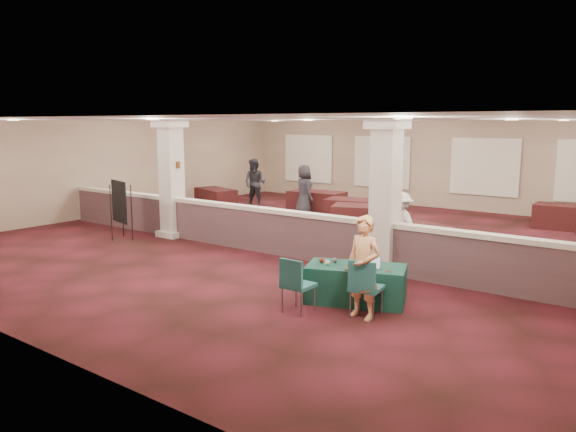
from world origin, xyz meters
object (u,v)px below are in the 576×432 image
Objects in this scene: conf_chair_main at (365,284)px; attendee_b at (400,225)px; far_table_back_right at (566,217)px; far_table_front_left at (216,198)px; near_table at (356,284)px; attendee_d at (304,191)px; far_table_front_center at (368,220)px; far_table_back_center at (357,212)px; conf_chair_side at (295,281)px; far_table_back_left at (316,202)px; far_table_front_right at (421,237)px; attendee_a at (255,183)px; woman at (363,267)px; easel_board at (119,202)px.

attendee_b is at bearing 100.55° from conf_chair_main.
far_table_front_left is at bearing -164.23° from far_table_back_right.
near_table is 9.30m from attendee_d.
far_table_front_center reaches higher than far_table_back_center.
far_table_back_center is at bearing 113.15° from conf_chair_side.
far_table_back_left is (3.72, 1.15, 0.03)m from far_table_front_left.
far_table_front_center is 1.25× the size of far_table_front_right.
far_table_back_left is 6.62m from attendee_b.
conf_chair_main is 5.39m from far_table_front_right.
attendee_a reaches higher than far_table_front_right.
far_table_back_left is 0.81m from attendee_d.
attendee_b is 6.28m from attendee_d.
conf_chair_side is 0.53× the size of far_table_front_left.
attendee_d is at bearing 155.44° from far_table_front_right.
near_table is 4.68m from far_table_front_right.
near_table is 0.94× the size of attendee_a.
far_table_front_left is at bearing 37.35° from attendee_d.
woman is at bearing 25.61° from conf_chair_side.
conf_chair_main is 10.38m from far_table_back_right.
far_table_back_right is at bearing 43.31° from far_table_front_center.
attendee_a reaches higher than conf_chair_main.
far_table_back_left is (-6.00, 7.67, 0.06)m from near_table.
easel_board reaches higher than near_table.
conf_chair_main is at bearing 160.31° from attendee_d.
far_table_back_right is (1.05, 10.35, -0.48)m from woman.
woman is 4.38m from attendee_b.
far_table_back_right is 1.03× the size of attendee_d.
conf_chair_side is at bearing 153.93° from attendee_d.
far_table_front_right is at bearing 44.01° from easel_board.
attendee_d is (3.65, 0.50, 0.51)m from far_table_front_left.
conf_chair_main reaches higher than far_table_back_left.
far_table_front_center is 6.17m from attendee_a.
conf_chair_main is at bearing 26.57° from conf_chair_side.
far_table_front_left is at bearing -178.05° from far_table_back_center.
far_table_back_left is (-5.50, 8.79, -0.16)m from conf_chair_side.
far_table_back_left is at bearing 107.07° from near_table.
easel_board is 0.83× the size of far_table_back_left.
far_table_front_right is 0.82× the size of far_table_back_left.
attendee_a is (-7.87, 2.91, 0.58)m from far_table_front_right.
conf_chair_main is 0.53× the size of attendee_a.
near_table is 11.49m from attendee_a.
conf_chair_side is at bearing -57.98° from far_table_back_left.
far_table_back_center is (-4.35, 7.34, -0.18)m from conf_chair_main.
far_table_front_right is (-1.30, 5.23, -0.25)m from conf_chair_main.
attendee_d is (1.73, 6.15, -0.15)m from easel_board.
conf_chair_main is 8.53m from far_table_back_center.
attendee_d is (2.59, -0.50, -0.04)m from attendee_a.
attendee_d is at bearing -160.61° from far_table_back_right.
far_table_back_left is 2.71m from attendee_a.
far_table_front_center reaches higher than far_table_front_left.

